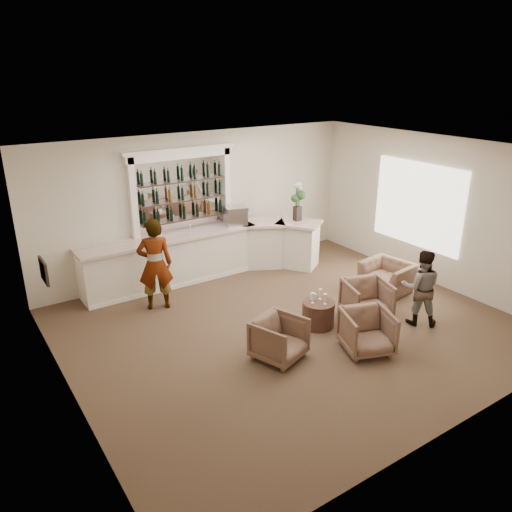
{
  "coord_description": "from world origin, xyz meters",
  "views": [
    {
      "loc": [
        -5.18,
        -6.64,
        4.64
      ],
      "look_at": [
        -0.18,
        0.9,
        1.2
      ],
      "focal_mm": 35.0,
      "sensor_mm": 36.0,
      "label": 1
    }
  ],
  "objects_px": {
    "sommelier": "(155,264)",
    "armchair_far": "(387,277)",
    "bar_counter": "(207,254)",
    "guest": "(421,288)",
    "espresso_machine": "(235,216)",
    "cocktail_table": "(318,314)",
    "flower_vase": "(298,199)",
    "armchair_left": "(279,339)",
    "armchair_center": "(367,332)",
    "armchair_right": "(367,300)"
  },
  "relations": [
    {
      "from": "armchair_far",
      "to": "bar_counter",
      "type": "bearing_deg",
      "value": -143.32
    },
    {
      "from": "sommelier",
      "to": "flower_vase",
      "type": "height_order",
      "value": "flower_vase"
    },
    {
      "from": "cocktail_table",
      "to": "sommelier",
      "type": "height_order",
      "value": "sommelier"
    },
    {
      "from": "guest",
      "to": "armchair_far",
      "type": "distance_m",
      "value": 1.56
    },
    {
      "from": "armchair_left",
      "to": "armchair_far",
      "type": "bearing_deg",
      "value": -5.73
    },
    {
      "from": "armchair_right",
      "to": "guest",
      "type": "bearing_deg",
      "value": -28.3
    },
    {
      "from": "sommelier",
      "to": "guest",
      "type": "relative_size",
      "value": 1.28
    },
    {
      "from": "flower_vase",
      "to": "bar_counter",
      "type": "bearing_deg",
      "value": 167.56
    },
    {
      "from": "guest",
      "to": "espresso_machine",
      "type": "distance_m",
      "value": 4.56
    },
    {
      "from": "guest",
      "to": "bar_counter",
      "type": "bearing_deg",
      "value": -18.28
    },
    {
      "from": "guest",
      "to": "armchair_right",
      "type": "height_order",
      "value": "guest"
    },
    {
      "from": "armchair_center",
      "to": "armchair_right",
      "type": "distance_m",
      "value": 1.26
    },
    {
      "from": "guest",
      "to": "armchair_right",
      "type": "relative_size",
      "value": 1.77
    },
    {
      "from": "cocktail_table",
      "to": "armchair_center",
      "type": "height_order",
      "value": "armchair_center"
    },
    {
      "from": "bar_counter",
      "to": "guest",
      "type": "relative_size",
      "value": 3.84
    },
    {
      "from": "cocktail_table",
      "to": "armchair_center",
      "type": "bearing_deg",
      "value": -84.33
    },
    {
      "from": "guest",
      "to": "armchair_center",
      "type": "bearing_deg",
      "value": 49.79
    },
    {
      "from": "espresso_machine",
      "to": "cocktail_table",
      "type": "bearing_deg",
      "value": -78.69
    },
    {
      "from": "sommelier",
      "to": "armchair_far",
      "type": "height_order",
      "value": "sommelier"
    },
    {
      "from": "sommelier",
      "to": "armchair_left",
      "type": "xyz_separation_m",
      "value": [
        0.95,
        -2.92,
        -0.59
      ]
    },
    {
      "from": "cocktail_table",
      "to": "sommelier",
      "type": "xyz_separation_m",
      "value": [
        -2.23,
        2.42,
        0.7
      ]
    },
    {
      "from": "cocktail_table",
      "to": "sommelier",
      "type": "bearing_deg",
      "value": 132.63
    },
    {
      "from": "flower_vase",
      "to": "sommelier",
      "type": "bearing_deg",
      "value": -175.04
    },
    {
      "from": "armchair_center",
      "to": "armchair_far",
      "type": "distance_m",
      "value": 2.68
    },
    {
      "from": "armchair_left",
      "to": "armchair_right",
      "type": "xyz_separation_m",
      "value": [
        2.28,
        0.23,
        0.02
      ]
    },
    {
      "from": "cocktail_table",
      "to": "guest",
      "type": "xyz_separation_m",
      "value": [
        1.67,
        -0.97,
        0.5
      ]
    },
    {
      "from": "sommelier",
      "to": "armchair_far",
      "type": "distance_m",
      "value": 5.0
    },
    {
      "from": "guest",
      "to": "armchair_far",
      "type": "bearing_deg",
      "value": -71.7
    },
    {
      "from": "bar_counter",
      "to": "armchair_far",
      "type": "xyz_separation_m",
      "value": [
        2.93,
        -2.86,
        -0.25
      ]
    },
    {
      "from": "armchair_center",
      "to": "armchair_left",
      "type": "bearing_deg",
      "value": 175.43
    },
    {
      "from": "cocktail_table",
      "to": "armchair_left",
      "type": "xyz_separation_m",
      "value": [
        -1.27,
        -0.5,
        0.11
      ]
    },
    {
      "from": "armchair_center",
      "to": "bar_counter",
      "type": "bearing_deg",
      "value": 120.37
    },
    {
      "from": "sommelier",
      "to": "espresso_machine",
      "type": "distance_m",
      "value": 2.61
    },
    {
      "from": "sommelier",
      "to": "espresso_machine",
      "type": "xyz_separation_m",
      "value": [
        2.43,
        0.89,
        0.41
      ]
    },
    {
      "from": "cocktail_table",
      "to": "armchair_left",
      "type": "height_order",
      "value": "armchair_left"
    },
    {
      "from": "bar_counter",
      "to": "espresso_machine",
      "type": "bearing_deg",
      "value": 3.88
    },
    {
      "from": "bar_counter",
      "to": "armchair_center",
      "type": "xyz_separation_m",
      "value": [
        0.75,
        -4.4,
        -0.2
      ]
    },
    {
      "from": "armchair_center",
      "to": "espresso_machine",
      "type": "xyz_separation_m",
      "value": [
        0.09,
        4.46,
        0.98
      ]
    },
    {
      "from": "armchair_left",
      "to": "espresso_machine",
      "type": "relative_size",
      "value": 1.62
    },
    {
      "from": "armchair_far",
      "to": "espresso_machine",
      "type": "relative_size",
      "value": 2.06
    },
    {
      "from": "armchair_left",
      "to": "flower_vase",
      "type": "bearing_deg",
      "value": 28.67
    },
    {
      "from": "cocktail_table",
      "to": "guest",
      "type": "distance_m",
      "value": 2.0
    },
    {
      "from": "armchair_left",
      "to": "espresso_machine",
      "type": "height_order",
      "value": "espresso_machine"
    },
    {
      "from": "sommelier",
      "to": "flower_vase",
      "type": "bearing_deg",
      "value": -155.07
    },
    {
      "from": "flower_vase",
      "to": "armchair_center",
      "type": "bearing_deg",
      "value": -111.02
    },
    {
      "from": "guest",
      "to": "armchair_left",
      "type": "height_order",
      "value": "guest"
    },
    {
      "from": "armchair_left",
      "to": "bar_counter",
      "type": "bearing_deg",
      "value": 60.58
    },
    {
      "from": "flower_vase",
      "to": "espresso_machine",
      "type": "bearing_deg",
      "value": 158.69
    },
    {
      "from": "bar_counter",
      "to": "armchair_far",
      "type": "bearing_deg",
      "value": -44.22
    },
    {
      "from": "bar_counter",
      "to": "armchair_center",
      "type": "relative_size",
      "value": 6.95
    }
  ]
}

